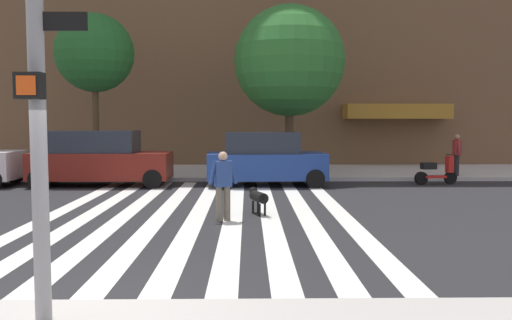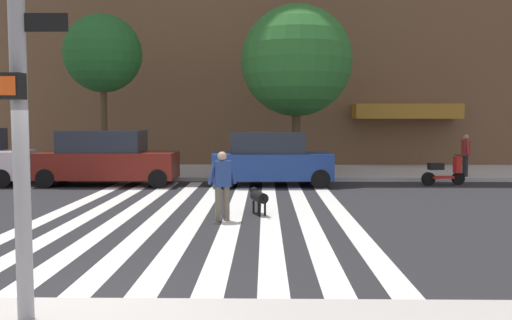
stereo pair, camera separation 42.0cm
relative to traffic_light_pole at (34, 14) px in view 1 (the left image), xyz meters
name	(u,v)px [view 1 (the left image)]	position (x,y,z in m)	size (l,w,h in m)	color
ground_plane	(165,214)	(0.17, 7.86, -3.52)	(160.00, 160.00, 0.00)	#232326
sidewalk_far	(200,172)	(0.17, 17.94, -3.45)	(80.00, 6.00, 0.15)	#ACA9A6
crosswalk_stripes	(198,213)	(1.02, 7.86, -3.52)	(7.65, 13.56, 0.01)	silver
traffic_light_pole	(34,14)	(0.00, 0.00, 0.00)	(0.74, 0.46, 5.80)	gray
parked_car_behind_first	(100,159)	(-3.02, 13.70, -2.55)	(4.90, 1.90, 1.98)	maroon
parked_car_third_in_line	(265,159)	(2.89, 13.70, -2.57)	(4.29, 2.18, 1.94)	navy
parked_scooter	(436,172)	(9.15, 13.87, -3.04)	(1.63, 0.57, 1.11)	black
street_tree_nearest	(94,53)	(-3.81, 16.17, 1.47)	(3.12, 3.12, 6.43)	#4C3823
street_tree_middle	(290,61)	(3.95, 16.18, 1.18)	(4.44, 4.44, 6.78)	#4C3823
pedestrian_dog_walker	(223,182)	(1.70, 6.80, -2.59)	(0.69, 0.36, 1.64)	#6B6051
dog_on_leash	(258,197)	(2.53, 7.71, -3.08)	(0.51, 1.04, 0.65)	black
pedestrian_bystander	(457,152)	(10.53, 15.54, -2.44)	(0.25, 0.71, 1.64)	black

